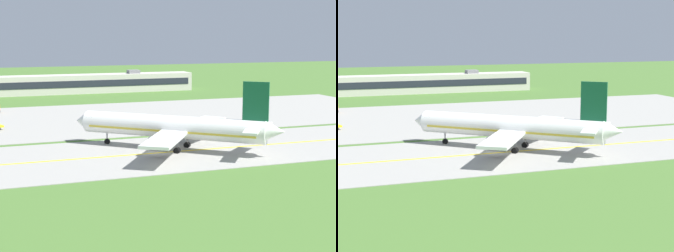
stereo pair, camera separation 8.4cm
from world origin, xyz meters
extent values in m
plane|color=#47702D|center=(0.00, 0.00, 0.00)|extent=(500.00, 500.00, 0.00)
cube|color=#9E9B93|center=(0.00, 0.00, 0.05)|extent=(240.00, 28.00, 0.10)
cube|color=#9E9B93|center=(10.00, 42.00, 0.05)|extent=(140.00, 52.00, 0.10)
cube|color=yellow|center=(0.00, 0.00, 0.11)|extent=(220.00, 0.60, 0.01)
cylinder|color=white|center=(3.62, 2.01, 4.20)|extent=(28.31, 25.29, 4.00)
cone|color=white|center=(-10.13, 13.93, 4.20)|extent=(4.45, 4.57, 3.80)
cone|color=white|center=(17.53, -10.05, 4.60)|extent=(4.65, 4.67, 3.40)
cube|color=gold|center=(3.62, 2.01, 3.70)|extent=(26.31, 23.57, 0.36)
cube|color=#1E232D|center=(-8.47, 12.49, 4.90)|extent=(3.59, 3.75, 0.70)
cube|color=white|center=(-0.28, -5.86, 3.70)|extent=(12.18, 15.20, 0.50)
cylinder|color=#47474C|center=(-0.48, -3.04, 2.30)|extent=(4.08, 3.97, 2.30)
cylinder|color=black|center=(-1.69, -1.99, 2.30)|extent=(1.56, 1.75, 2.10)
cube|color=white|center=(10.85, 6.99, 3.70)|extent=(14.46, 13.47, 0.50)
cylinder|color=#47474C|center=(8.03, 6.79, 2.30)|extent=(4.08, 3.97, 2.30)
cylinder|color=black|center=(6.82, 7.83, 2.30)|extent=(1.56, 1.75, 2.10)
cube|color=#145938|center=(14.96, -7.82, 9.45)|extent=(3.59, 3.18, 6.50)
cube|color=white|center=(13.01, -10.37, 5.00)|extent=(5.40, 6.29, 0.30)
cube|color=white|center=(17.20, -5.53, 5.00)|extent=(6.02, 5.85, 0.30)
cylinder|color=slate|center=(-6.20, 10.52, 1.38)|extent=(0.24, 0.24, 1.65)
cylinder|color=black|center=(-6.20, 10.52, 0.55)|extent=(1.06, 0.99, 1.10)
cylinder|color=slate|center=(3.43, -1.27, 1.38)|extent=(0.24, 0.24, 1.65)
cylinder|color=black|center=(3.25, -1.48, 0.55)|extent=(1.06, 0.99, 1.10)
cylinder|color=black|center=(3.61, -1.06, 0.55)|extent=(1.06, 0.99, 1.10)
cylinder|color=slate|center=(6.84, 2.66, 1.38)|extent=(0.24, 0.24, 1.65)
cylinder|color=black|center=(6.66, 2.45, 0.55)|extent=(1.06, 0.99, 1.10)
cylinder|color=black|center=(7.02, 2.87, 0.55)|extent=(1.06, 0.99, 1.10)
cube|color=beige|center=(10.12, 99.32, 3.17)|extent=(69.06, 8.22, 6.34)
cube|color=#1E232D|center=(10.12, 95.16, 3.49)|extent=(66.30, 0.10, 2.28)
cube|color=slate|center=(23.93, 99.32, 6.94)|extent=(4.00, 4.00, 1.20)
camera|label=1|loc=(-28.39, -87.49, 20.76)|focal=58.12mm
camera|label=2|loc=(-28.31, -87.52, 20.76)|focal=58.12mm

